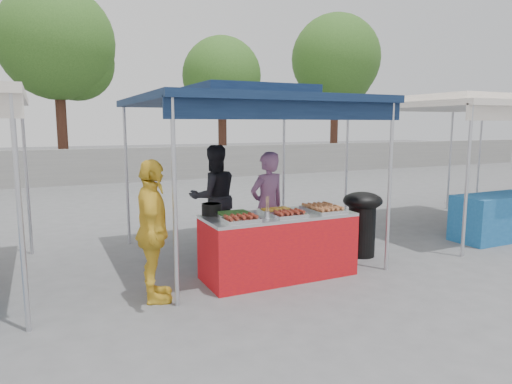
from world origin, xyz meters
name	(u,v)px	position (x,y,z in m)	size (l,w,h in m)	color
ground_plane	(275,274)	(0.00, 0.00, 0.00)	(80.00, 80.00, 0.00)	#5F5F61
back_wall	(129,165)	(0.00, 11.00, 0.60)	(40.00, 0.25, 1.20)	gray
main_canopy	(245,100)	(0.00, 0.97, 2.37)	(3.20, 3.20, 2.57)	silver
neighbor_stall_right	(477,147)	(4.50, 0.57, 1.60)	(3.20, 3.20, 2.57)	silver
tree_1	(61,48)	(-1.87, 12.67, 4.67)	(3.97, 3.97, 6.83)	#44251A
tree_2	(225,80)	(4.46, 13.10, 3.86)	(3.38, 3.29, 5.66)	#44251A
tree_3	(338,63)	(10.20, 13.10, 4.87)	(4.14, 4.14, 7.12)	#44251A
vendor_table	(279,245)	(0.00, -0.10, 0.43)	(2.00, 0.80, 0.85)	red
food_tray_fl	(241,219)	(-0.64, -0.34, 0.88)	(0.42, 0.30, 0.07)	silver
food_tray_fm	(289,215)	(0.02, -0.34, 0.88)	(0.42, 0.30, 0.07)	silver
food_tray_fr	(329,211)	(0.63, -0.33, 0.88)	(0.42, 0.30, 0.07)	silver
food_tray_bl	(234,215)	(-0.61, -0.05, 0.88)	(0.42, 0.30, 0.07)	silver
food_tray_bm	(276,210)	(0.00, -0.01, 0.88)	(0.42, 0.30, 0.07)	silver
food_tray_br	(318,207)	(0.64, -0.05, 0.88)	(0.42, 0.30, 0.07)	silver
cooking_pot	(212,209)	(-0.82, 0.23, 0.93)	(0.26, 0.26, 0.15)	black
skewer_cup	(267,215)	(-0.25, -0.27, 0.89)	(0.07, 0.07, 0.09)	silver
wok_burner	(362,218)	(1.62, 0.21, 0.60)	(0.60, 0.60, 1.01)	black
crate_left	(234,257)	(-0.38, 0.53, 0.15)	(0.50, 0.35, 0.30)	#1542AB
crate_right	(270,253)	(0.19, 0.53, 0.13)	(0.44, 0.31, 0.26)	#1542AB
crate_stacked	(270,236)	(0.19, 0.53, 0.39)	(0.43, 0.30, 0.26)	#1542AB
vendor_woman	(267,206)	(0.21, 0.65, 0.81)	(0.59, 0.39, 1.63)	#915C88
helper_man	(214,197)	(-0.28, 1.60, 0.85)	(0.82, 0.64, 1.69)	black
customer_person	(153,231)	(-1.69, -0.24, 0.82)	(0.96, 0.40, 1.64)	yellow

